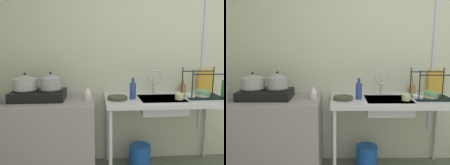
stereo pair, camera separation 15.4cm
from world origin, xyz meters
The scene contains 18 objects.
wall_back centered at (0.00, 1.89, 1.22)m, with size 5.32×0.10×2.44m, color beige.
wall_metal_strip centered at (0.25, 1.83, 1.34)m, with size 0.05×0.01×1.95m, color #B7B6BD.
counter_concrete centered at (-1.64, 1.51, 0.43)m, with size 1.15×0.66×0.86m, color gray.
counter_sink centered at (-0.30, 1.51, 0.79)m, with size 1.31×0.66×0.86m.
stove centered at (-1.64, 1.51, 0.91)m, with size 0.53×0.35×0.11m.
pot_on_left_burner centered at (-1.77, 1.51, 1.04)m, with size 0.25×0.25×0.17m.
pot_on_right_burner centered at (-1.51, 1.51, 1.04)m, with size 0.21×0.21×0.18m.
percolator centered at (-1.14, 1.49, 0.92)m, with size 0.08×0.08×0.14m.
sink_basin centered at (-0.36, 1.48, 0.78)m, with size 0.47×0.37×0.14m, color #B7B6BD.
faucet centered at (-0.40, 1.63, 1.05)m, with size 0.16×0.09×0.29m.
frying_pan centered at (-0.83, 1.46, 0.87)m, with size 0.20×0.20×0.03m, color #38372A.
dish_rack centered at (0.10, 1.50, 0.90)m, with size 0.38×0.29×0.31m.
cup_by_rack centered at (-0.19, 1.41, 0.89)m, with size 0.09×0.09×0.06m, color beige.
small_bowl_on_drainboard centered at (-0.05, 1.48, 0.87)m, with size 0.12×0.12×0.04m, color white.
bottle_by_sink centered at (-0.67, 1.47, 0.95)m, with size 0.06×0.06×0.22m.
cereal_box centered at (0.26, 1.79, 0.99)m, with size 0.18×0.06×0.26m, color gold.
utensil_jar centered at (-0.01, 1.78, 0.91)m, with size 0.07×0.07×0.24m.
bucket_on_floor centered at (-0.55, 1.60, 0.14)m, with size 0.24×0.24×0.27m, color #1C4FB1.
Camera 2 is at (-0.90, -0.82, 1.42)m, focal length 36.38 mm.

